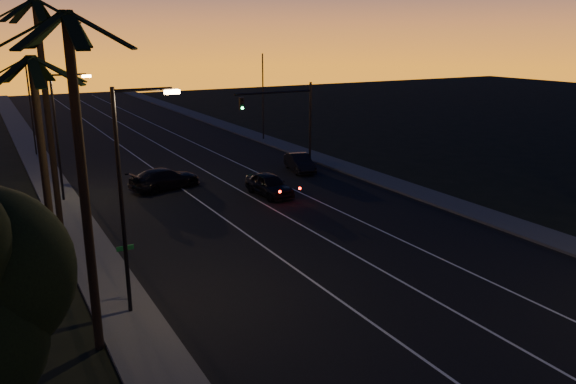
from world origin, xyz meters
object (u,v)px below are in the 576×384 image
right_car (300,163)px  cross_car (165,179)px  lead_car (269,185)px  signal_mast (286,110)px

right_car → cross_car: (-11.32, -0.05, 0.05)m
lead_car → right_car: bearing=43.6°
signal_mast → cross_car: bearing=-169.2°
cross_car → lead_car: bearing=-41.6°
lead_car → cross_car: size_ratio=0.90×
lead_car → right_car: 7.58m
lead_car → cross_car: lead_car is taller
right_car → lead_car: bearing=-136.4°
right_car → cross_car: cross_car is taller
right_car → cross_car: 11.32m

